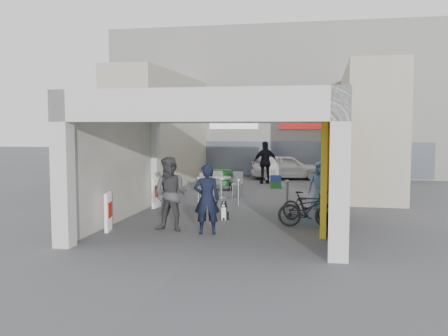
% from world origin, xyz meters
% --- Properties ---
extents(ground, '(90.00, 90.00, 0.00)m').
position_xyz_m(ground, '(0.00, 0.00, 0.00)').
color(ground, '#4F4F53').
rests_on(ground, ground).
extents(arcade_canopy, '(6.40, 6.45, 6.40)m').
position_xyz_m(arcade_canopy, '(0.54, -0.82, 2.30)').
color(arcade_canopy, '#BBBBB6').
rests_on(arcade_canopy, ground).
extents(far_building, '(18.00, 4.08, 8.00)m').
position_xyz_m(far_building, '(-0.00, 13.99, 3.99)').
color(far_building, white).
rests_on(far_building, ground).
extents(plaza_bldg_left, '(2.00, 9.00, 5.00)m').
position_xyz_m(plaza_bldg_left, '(-4.50, 7.50, 2.50)').
color(plaza_bldg_left, '#AEA690').
rests_on(plaza_bldg_left, ground).
extents(plaza_bldg_right, '(2.00, 9.00, 5.00)m').
position_xyz_m(plaza_bldg_right, '(4.50, 7.50, 2.50)').
color(plaza_bldg_right, '#AEA690').
rests_on(plaza_bldg_right, ground).
extents(bollard_left, '(0.09, 0.09, 0.94)m').
position_xyz_m(bollard_left, '(-1.51, 2.39, 0.47)').
color(bollard_left, gray).
rests_on(bollard_left, ground).
extents(bollard_center, '(0.09, 0.09, 0.88)m').
position_xyz_m(bollard_center, '(-0.13, 2.49, 0.44)').
color(bollard_center, gray).
rests_on(bollard_center, ground).
extents(bollard_right, '(0.09, 0.09, 0.92)m').
position_xyz_m(bollard_right, '(1.54, 2.24, 0.46)').
color(bollard_right, gray).
rests_on(bollard_right, ground).
extents(advert_board_near, '(0.19, 0.55, 1.00)m').
position_xyz_m(advert_board_near, '(-2.75, -2.22, 0.51)').
color(advert_board_near, silver).
rests_on(advert_board_near, ground).
extents(advert_board_far, '(0.15, 0.56, 1.00)m').
position_xyz_m(advert_board_far, '(-2.75, 1.56, 0.51)').
color(advert_board_far, silver).
rests_on(advert_board_far, ground).
extents(cafe_set, '(1.56, 1.26, 0.94)m').
position_xyz_m(cafe_set, '(-1.21, 4.52, 0.33)').
color(cafe_set, '#B0B1B6').
rests_on(cafe_set, ground).
extents(produce_stand, '(1.29, 0.70, 0.85)m').
position_xyz_m(produce_stand, '(-1.69, 6.48, 0.34)').
color(produce_stand, black).
rests_on(produce_stand, ground).
extents(crate_stack, '(0.51, 0.43, 0.56)m').
position_xyz_m(crate_stack, '(0.66, 7.61, 0.28)').
color(crate_stack, '#195823').
rests_on(crate_stack, ground).
extents(border_collie, '(0.21, 0.41, 0.57)m').
position_xyz_m(border_collie, '(-0.10, -0.12, 0.23)').
color(border_collie, black).
rests_on(border_collie, ground).
extents(man_with_dog, '(0.73, 0.56, 1.77)m').
position_xyz_m(man_with_dog, '(-0.17, -2.07, 0.88)').
color(man_with_dog, black).
rests_on(man_with_dog, ground).
extents(man_back_turned, '(1.04, 0.87, 1.92)m').
position_xyz_m(man_back_turned, '(-1.16, -1.91, 0.96)').
color(man_back_turned, '#3F3F41').
rests_on(man_back_turned, ground).
extents(man_elderly, '(0.79, 0.53, 1.57)m').
position_xyz_m(man_elderly, '(2.60, 2.33, 0.79)').
color(man_elderly, '#5377A2').
rests_on(man_elderly, ground).
extents(man_crates, '(1.27, 0.86, 2.00)m').
position_xyz_m(man_crates, '(0.03, 9.20, 1.00)').
color(man_crates, black).
rests_on(man_crates, ground).
extents(bicycle_front, '(1.76, 1.25, 0.88)m').
position_xyz_m(bicycle_front, '(2.30, 0.04, 0.44)').
color(bicycle_front, black).
rests_on(bicycle_front, ground).
extents(bicycle_rear, '(1.61, 0.47, 0.97)m').
position_xyz_m(bicycle_rear, '(2.30, -0.73, 0.48)').
color(bicycle_rear, black).
rests_on(bicycle_rear, ground).
extents(white_van, '(3.91, 2.11, 1.26)m').
position_xyz_m(white_van, '(0.90, 11.35, 0.63)').
color(white_van, white).
rests_on(white_van, ground).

